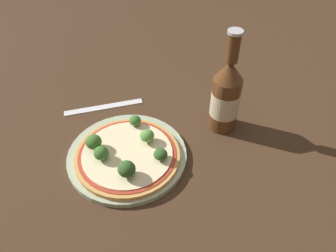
% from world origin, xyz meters
% --- Properties ---
extents(ground_plane, '(3.00, 3.00, 0.00)m').
position_xyz_m(ground_plane, '(0.00, 0.00, 0.00)').
color(ground_plane, '#3D2819').
extents(plate, '(0.26, 0.26, 0.01)m').
position_xyz_m(plate, '(0.00, 0.01, 0.01)').
color(plate, '#A3B293').
rests_on(plate, ground_plane).
extents(pizza, '(0.22, 0.22, 0.01)m').
position_xyz_m(pizza, '(0.01, 0.01, 0.02)').
color(pizza, tan).
rests_on(pizza, plate).
extents(broccoli_floret_0, '(0.03, 0.03, 0.02)m').
position_xyz_m(broccoli_floret_0, '(0.06, 0.06, 0.04)').
color(broccoli_floret_0, '#7A9E5B').
rests_on(broccoli_floret_0, pizza).
extents(broccoli_floret_1, '(0.03, 0.03, 0.03)m').
position_xyz_m(broccoli_floret_1, '(0.00, -0.05, 0.04)').
color(broccoli_floret_1, '#7A9E5B').
rests_on(broccoli_floret_1, pizza).
extents(broccoli_floret_2, '(0.03, 0.03, 0.03)m').
position_xyz_m(broccoli_floret_2, '(-0.00, 0.06, 0.04)').
color(broccoli_floret_2, '#7A9E5B').
rests_on(broccoli_floret_2, pizza).
extents(broccoli_floret_3, '(0.03, 0.03, 0.02)m').
position_xyz_m(broccoli_floret_3, '(-0.06, 0.06, 0.04)').
color(broccoli_floret_3, '#7A9E5B').
rests_on(broccoli_floret_3, pizza).
extents(broccoli_floret_4, '(0.03, 0.03, 0.03)m').
position_xyz_m(broccoli_floret_4, '(-0.04, -0.05, 0.04)').
color(broccoli_floret_4, '#7A9E5B').
rests_on(broccoli_floret_4, pizza).
extents(broccoli_floret_5, '(0.03, 0.03, 0.04)m').
position_xyz_m(broccoli_floret_5, '(0.07, -0.02, 0.05)').
color(broccoli_floret_5, '#7A9E5B').
rests_on(broccoli_floret_5, pizza).
extents(beer_bottle, '(0.06, 0.06, 0.25)m').
position_xyz_m(beer_bottle, '(0.01, 0.25, 0.09)').
color(beer_bottle, '#563319').
rests_on(beer_bottle, ground_plane).
extents(fork, '(0.06, 0.20, 0.00)m').
position_xyz_m(fork, '(-0.19, 0.02, 0.00)').
color(fork, silver).
rests_on(fork, ground_plane).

